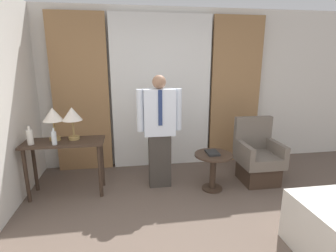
{
  "coord_description": "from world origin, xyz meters",
  "views": [
    {
      "loc": [
        -0.59,
        -1.89,
        1.86
      ],
      "look_at": [
        -0.04,
        1.57,
        0.96
      ],
      "focal_mm": 28.0,
      "sensor_mm": 36.0,
      "label": 1
    }
  ],
  "objects": [
    {
      "name": "bottle_near_edge",
      "position": [
        -1.55,
        1.55,
        0.87
      ],
      "size": [
        0.07,
        0.07,
        0.22
      ],
      "color": "silver",
      "rests_on": "desk"
    },
    {
      "name": "desk",
      "position": [
        -1.46,
        1.68,
        0.63
      ],
      "size": [
        1.06,
        0.45,
        0.78
      ],
      "color": "#38281E",
      "rests_on": "ground_plane"
    },
    {
      "name": "curtain_sheer_center",
      "position": [
        0.0,
        2.56,
        1.29
      ],
      "size": [
        1.69,
        0.06,
        2.58
      ],
      "color": "white",
      "rests_on": "ground_plane"
    },
    {
      "name": "table_lamp_left",
      "position": [
        -1.59,
        1.76,
        1.11
      ],
      "size": [
        0.27,
        0.27,
        0.45
      ],
      "color": "#9E7F47",
      "rests_on": "desk"
    },
    {
      "name": "curtain_drape_left",
      "position": [
        -1.33,
        2.56,
        1.29
      ],
      "size": [
        0.9,
        0.06,
        2.58
      ],
      "color": "#997047",
      "rests_on": "ground_plane"
    },
    {
      "name": "side_table",
      "position": [
        0.6,
        1.48,
        0.37
      ],
      "size": [
        0.54,
        0.54,
        0.55
      ],
      "color": "#38281E",
      "rests_on": "ground_plane"
    },
    {
      "name": "wall_back",
      "position": [
        0.0,
        2.69,
        1.35
      ],
      "size": [
        10.0,
        0.06,
        2.7
      ],
      "color": "silver",
      "rests_on": "ground_plane"
    },
    {
      "name": "book",
      "position": [
        0.59,
        1.5,
        0.56
      ],
      "size": [
        0.17,
        0.23,
        0.03
      ],
      "color": "black",
      "rests_on": "side_table"
    },
    {
      "name": "curtain_drape_right",
      "position": [
        1.33,
        2.56,
        1.29
      ],
      "size": [
        0.9,
        0.06,
        2.58
      ],
      "color": "#997047",
      "rests_on": "ground_plane"
    },
    {
      "name": "armchair",
      "position": [
        1.38,
        1.66,
        0.35
      ],
      "size": [
        0.6,
        0.62,
        0.98
      ],
      "color": "#38281E",
      "rests_on": "ground_plane"
    },
    {
      "name": "person",
      "position": [
        -0.14,
        1.72,
        0.9
      ],
      "size": [
        0.64,
        0.21,
        1.65
      ],
      "color": "#38332D",
      "rests_on": "ground_plane"
    },
    {
      "name": "bottle_by_lamp",
      "position": [
        -1.85,
        1.6,
        0.88
      ],
      "size": [
        0.08,
        0.08,
        0.25
      ],
      "color": "silver",
      "rests_on": "desk"
    },
    {
      "name": "table_lamp_right",
      "position": [
        -1.34,
        1.76,
        1.11
      ],
      "size": [
        0.27,
        0.27,
        0.45
      ],
      "color": "#9E7F47",
      "rests_on": "desk"
    }
  ]
}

